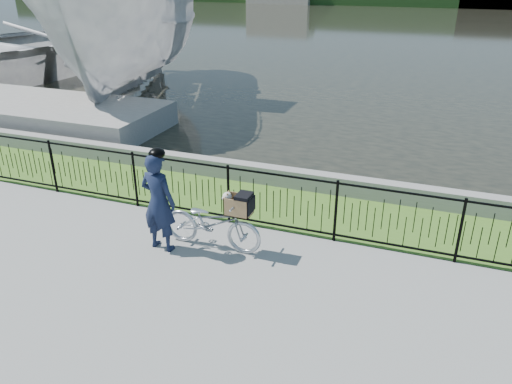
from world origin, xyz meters
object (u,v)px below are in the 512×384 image
at_px(bicycle_rig, 213,222).
at_px(cyclist, 158,201).
at_px(dock, 11,109).
at_px(boat_near, 130,31).

distance_m(bicycle_rig, cyclist, 0.97).
bearing_deg(cyclist, dock, 148.14).
relative_size(cyclist, boat_near, 0.15).
xyz_separation_m(dock, bicycle_rig, (9.11, -4.82, 0.13)).
bearing_deg(bicycle_rig, dock, 152.11).
bearing_deg(dock, cyclist, -31.86).
height_order(dock, bicycle_rig, bicycle_rig).
relative_size(bicycle_rig, cyclist, 0.98).
bearing_deg(boat_near, bicycle_rig, -50.75).
height_order(cyclist, boat_near, boat_near).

